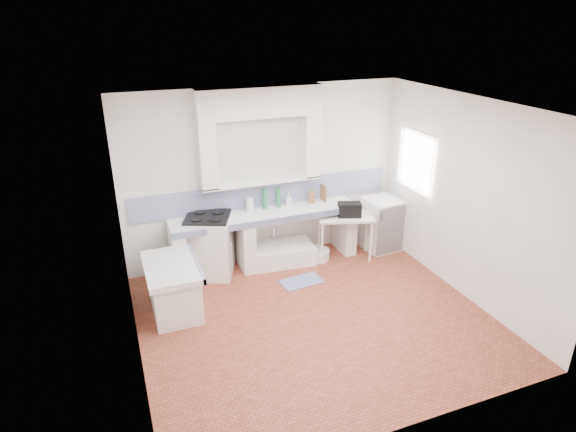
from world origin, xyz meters
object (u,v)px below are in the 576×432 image
object	(u,v)px
side_table	(345,236)
fridge	(382,224)
stove	(210,246)
sink	(279,255)

from	to	relation	value
side_table	fridge	size ratio (longest dim) A/B	1.00
side_table	fridge	bearing A→B (deg)	23.88
side_table	fridge	xyz separation A→B (m)	(0.74, 0.07, 0.08)
stove	sink	size ratio (longest dim) A/B	0.85
side_table	fridge	world-z (taller)	fridge
stove	side_table	xyz separation A→B (m)	(2.20, -0.25, -0.10)
sink	side_table	bearing A→B (deg)	-4.99
stove	fridge	xyz separation A→B (m)	(2.94, -0.18, -0.02)
sink	side_table	distance (m)	1.13
stove	sink	bearing A→B (deg)	20.74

